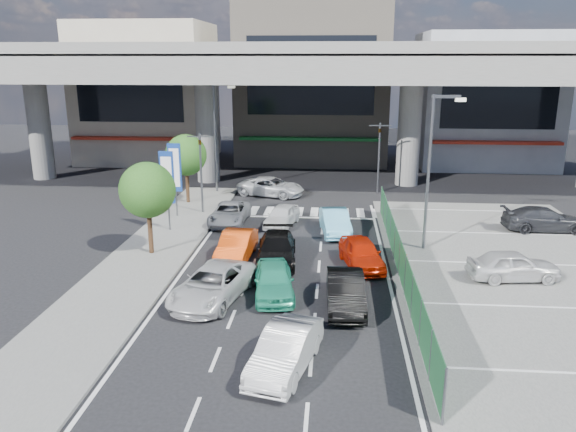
# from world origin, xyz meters

# --- Properties ---
(ground) EXTENTS (120.00, 120.00, 0.00)m
(ground) POSITION_xyz_m (0.00, 0.00, 0.00)
(ground) COLOR black
(ground) RESTS_ON ground
(parking_lot) EXTENTS (12.00, 28.00, 0.06)m
(parking_lot) POSITION_xyz_m (11.00, 2.00, 0.03)
(parking_lot) COLOR #595957
(parking_lot) RESTS_ON ground
(sidewalk_left) EXTENTS (4.00, 30.00, 0.12)m
(sidewalk_left) POSITION_xyz_m (-7.00, 4.00, 0.06)
(sidewalk_left) COLOR #595957
(sidewalk_left) RESTS_ON ground
(fence_run) EXTENTS (0.16, 22.00, 1.80)m
(fence_run) POSITION_xyz_m (5.30, 1.00, 0.90)
(fence_run) COLOR #1C542D
(fence_run) RESTS_ON ground
(expressway) EXTENTS (64.00, 14.00, 10.75)m
(expressway) POSITION_xyz_m (0.00, 22.00, 8.76)
(expressway) COLOR slate
(expressway) RESTS_ON ground
(building_west) EXTENTS (12.00, 10.90, 13.00)m
(building_west) POSITION_xyz_m (-16.00, 31.97, 6.49)
(building_west) COLOR #AA9C89
(building_west) RESTS_ON ground
(building_center) EXTENTS (14.00, 10.90, 15.00)m
(building_center) POSITION_xyz_m (0.00, 32.97, 7.49)
(building_center) COLOR gray
(building_center) RESTS_ON ground
(building_east) EXTENTS (12.00, 10.90, 12.00)m
(building_east) POSITION_xyz_m (16.00, 31.97, 5.99)
(building_east) COLOR gray
(building_east) RESTS_ON ground
(traffic_light_left) EXTENTS (1.60, 1.24, 5.20)m
(traffic_light_left) POSITION_xyz_m (-6.20, 12.00, 3.94)
(traffic_light_left) COLOR #595B60
(traffic_light_left) RESTS_ON ground
(traffic_light_right) EXTENTS (1.60, 1.24, 5.20)m
(traffic_light_right) POSITION_xyz_m (5.50, 19.00, 3.94)
(traffic_light_right) COLOR #595B60
(traffic_light_right) RESTS_ON ground
(street_lamp_right) EXTENTS (1.65, 0.22, 8.00)m
(street_lamp_right) POSITION_xyz_m (7.17, 6.00, 4.77)
(street_lamp_right) COLOR #595B60
(street_lamp_right) RESTS_ON ground
(street_lamp_left) EXTENTS (1.65, 0.22, 8.00)m
(street_lamp_left) POSITION_xyz_m (-6.33, 18.00, 4.77)
(street_lamp_left) COLOR #595B60
(street_lamp_left) RESTS_ON ground
(signboard_near) EXTENTS (0.80, 0.14, 4.70)m
(signboard_near) POSITION_xyz_m (-7.20, 7.99, 3.06)
(signboard_near) COLOR #595B60
(signboard_near) RESTS_ON ground
(signboard_far) EXTENTS (0.80, 0.14, 4.70)m
(signboard_far) POSITION_xyz_m (-7.60, 10.99, 3.06)
(signboard_far) COLOR #595B60
(signboard_far) RESTS_ON ground
(tree_near) EXTENTS (2.80, 2.80, 4.80)m
(tree_near) POSITION_xyz_m (-7.00, 4.00, 3.39)
(tree_near) COLOR #382314
(tree_near) RESTS_ON ground
(tree_far) EXTENTS (2.80, 2.80, 4.80)m
(tree_far) POSITION_xyz_m (-7.80, 14.50, 3.39)
(tree_far) COLOR #382314
(tree_far) RESTS_ON ground
(hatch_white_back_mid) EXTENTS (2.39, 4.39, 1.37)m
(hatch_white_back_mid) POSITION_xyz_m (0.79, -6.40, 0.69)
(hatch_white_back_mid) COLOR silver
(hatch_white_back_mid) RESTS_ON ground
(sedan_white_mid_left) EXTENTS (3.35, 5.36, 1.38)m
(sedan_white_mid_left) POSITION_xyz_m (-2.69, -1.28, 0.69)
(sedan_white_mid_left) COLOR silver
(sedan_white_mid_left) RESTS_ON ground
(taxi_teal_mid) EXTENTS (2.20, 4.24, 1.38)m
(taxi_teal_mid) POSITION_xyz_m (-0.21, -0.59, 0.69)
(taxi_teal_mid) COLOR #28A27D
(taxi_teal_mid) RESTS_ON ground
(hatch_black_mid_right) EXTENTS (1.61, 4.24, 1.38)m
(hatch_black_mid_right) POSITION_xyz_m (2.78, -1.54, 0.69)
(hatch_black_mid_right) COLOR black
(hatch_black_mid_right) RESTS_ON ground
(taxi_orange_left) EXTENTS (1.65, 4.25, 1.38)m
(taxi_orange_left) POSITION_xyz_m (-2.54, 3.73, 0.69)
(taxi_orange_left) COLOR #CF400C
(taxi_orange_left) RESTS_ON ground
(sedan_black_mid) EXTENTS (2.18, 4.71, 1.33)m
(sedan_black_mid) POSITION_xyz_m (-0.51, 3.48, 0.67)
(sedan_black_mid) COLOR black
(sedan_black_mid) RESTS_ON ground
(taxi_orange_right) EXTENTS (2.44, 4.29, 1.38)m
(taxi_orange_right) POSITION_xyz_m (3.62, 3.15, 0.69)
(taxi_orange_right) COLOR #BA1B04
(taxi_orange_right) RESTS_ON ground
(wagon_silver_front_left) EXTENTS (2.13, 4.49, 1.24)m
(wagon_silver_front_left) POSITION_xyz_m (-4.06, 9.99, 0.62)
(wagon_silver_front_left) COLOR #989A9F
(wagon_silver_front_left) RESTS_ON ground
(sedan_white_front_mid) EXTENTS (2.23, 3.91, 1.25)m
(sedan_white_front_mid) POSITION_xyz_m (-0.83, 9.71, 0.63)
(sedan_white_front_mid) COLOR silver
(sedan_white_front_mid) RESTS_ON ground
(kei_truck_front_right) EXTENTS (1.99, 4.34, 1.38)m
(kei_truck_front_right) POSITION_xyz_m (2.34, 8.41, 0.69)
(kei_truck_front_right) COLOR #63C0E4
(kei_truck_front_right) RESTS_ON ground
(crossing_wagon_silver) EXTENTS (5.28, 3.52, 1.35)m
(crossing_wagon_silver) POSITION_xyz_m (-2.33, 17.27, 0.67)
(crossing_wagon_silver) COLOR silver
(crossing_wagon_silver) RESTS_ON ground
(parked_sedan_white) EXTENTS (4.17, 2.06, 1.37)m
(parked_sedan_white) POSITION_xyz_m (10.33, 1.89, 0.74)
(parked_sedan_white) COLOR beige
(parked_sedan_white) RESTS_ON parking_lot
(parked_sedan_dgrey) EXTENTS (4.74, 2.01, 1.37)m
(parked_sedan_dgrey) POSITION_xyz_m (14.41, 9.79, 0.74)
(parked_sedan_dgrey) COLOR #292A2E
(parked_sedan_dgrey) RESTS_ON parking_lot
(traffic_cone) EXTENTS (0.34, 0.34, 0.62)m
(traffic_cone) POSITION_xyz_m (5.79, 3.28, 0.37)
(traffic_cone) COLOR #D6440B
(traffic_cone) RESTS_ON parking_lot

